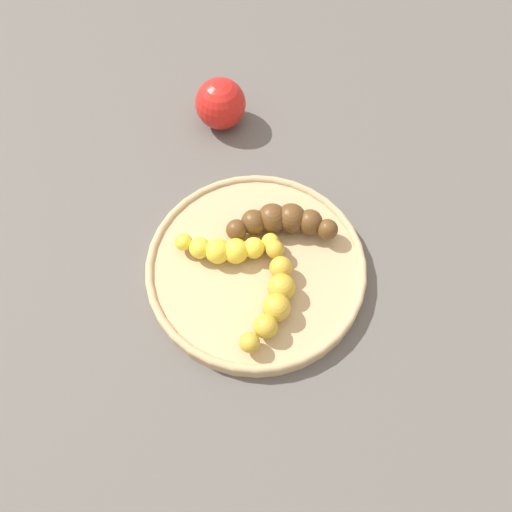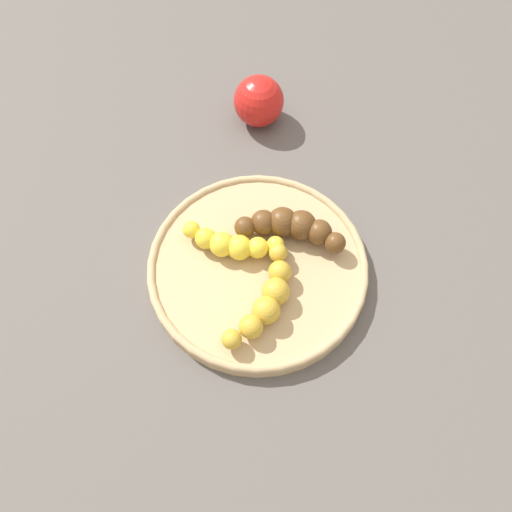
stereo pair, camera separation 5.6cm
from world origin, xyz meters
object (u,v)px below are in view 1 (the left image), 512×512
banana_overripe (282,221)px  apple_red (218,104)px  banana_spotted (274,296)px  fruit_bowl (256,266)px  banana_yellow (227,248)px

banana_overripe → apple_red: (-0.21, -0.04, -0.00)m
banana_spotted → fruit_bowl: bearing=126.9°
banana_yellow → apple_red: apple_red is taller
fruit_bowl → apple_red: (-0.25, -0.00, 0.02)m
banana_yellow → banana_spotted: 0.08m
fruit_bowl → apple_red: apple_red is taller
fruit_bowl → apple_red: bearing=-179.0°
fruit_bowl → banana_yellow: banana_yellow is taller
banana_yellow → banana_overripe: size_ratio=0.92×
banana_yellow → apple_red: size_ratio=1.71×
banana_yellow → banana_spotted: size_ratio=0.96×
banana_spotted → banana_overripe: 0.10m
fruit_bowl → banana_overripe: 0.06m
fruit_bowl → banana_yellow: bearing=-120.8°
banana_overripe → apple_red: apple_red is taller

